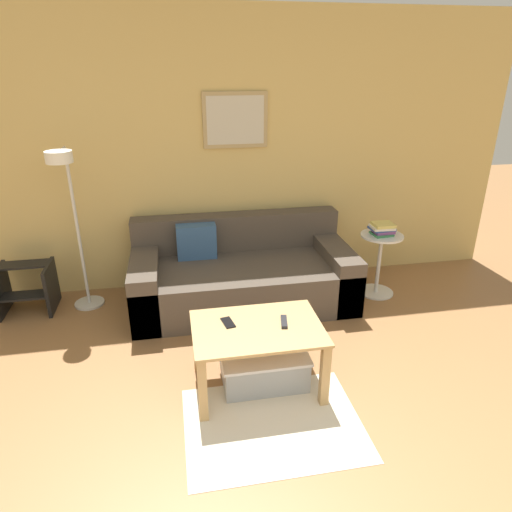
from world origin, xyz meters
name	(u,v)px	position (x,y,z in m)	size (l,w,h in m)	color
wall_back	(227,154)	(0.00, 3.43, 1.28)	(5.60, 0.09, 2.55)	#D6B76B
area_rug	(273,423)	(-0.01, 1.29, 0.00)	(1.09, 0.83, 0.01)	beige
couch	(242,275)	(0.05, 2.92, 0.26)	(1.98, 0.97, 0.74)	#4C4238
coffee_table	(257,339)	(-0.04, 1.67, 0.38)	(0.86, 0.60, 0.47)	tan
storage_bin	(263,365)	(0.01, 1.72, 0.12)	(0.60, 0.43, 0.24)	#9EA3A8
floor_lamp	(70,207)	(-1.36, 2.95, 0.98)	(0.27, 0.48, 1.46)	silver
side_table	(379,258)	(1.36, 2.82, 0.36)	(0.39, 0.39, 0.60)	silver
book_stack	(382,229)	(1.35, 2.82, 0.66)	(0.22, 0.20, 0.11)	#387F4C
remote_control	(284,322)	(0.14, 1.69, 0.48)	(0.04, 0.15, 0.02)	#232328
cell_phone	(228,323)	(-0.22, 1.76, 0.47)	(0.07, 0.14, 0.01)	black
step_stool	(26,287)	(-1.87, 3.08, 0.23)	(0.45, 0.39, 0.43)	black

